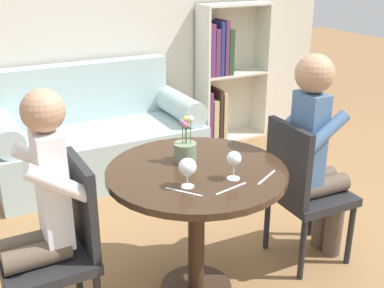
# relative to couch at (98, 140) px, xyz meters

# --- Properties ---
(back_wall) EXTENTS (5.20, 0.05, 2.70)m
(back_wall) POSITION_rel_couch_xyz_m (0.00, 0.43, 1.04)
(back_wall) COLOR beige
(back_wall) RESTS_ON ground_plane
(round_table) EXTENTS (0.93, 0.93, 0.75)m
(round_table) POSITION_rel_couch_xyz_m (0.00, -1.78, 0.29)
(round_table) COLOR #382619
(round_table) RESTS_ON ground_plane
(couch) EXTENTS (1.69, 0.80, 0.92)m
(couch) POSITION_rel_couch_xyz_m (0.00, 0.00, 0.00)
(couch) COLOR #A8C1C1
(couch) RESTS_ON ground_plane
(bookshelf_right) EXTENTS (0.70, 0.28, 1.35)m
(bookshelf_right) POSITION_rel_couch_xyz_m (1.39, 0.27, 0.35)
(bookshelf_right) COLOR silver
(bookshelf_right) RESTS_ON ground_plane
(chair_left) EXTENTS (0.43, 0.43, 0.90)m
(chair_left) POSITION_rel_couch_xyz_m (-0.70, -1.73, 0.18)
(chair_left) COLOR #232326
(chair_left) RESTS_ON ground_plane
(chair_right) EXTENTS (0.43, 0.43, 0.90)m
(chair_right) POSITION_rel_couch_xyz_m (0.70, -1.79, 0.18)
(chair_right) COLOR #232326
(chair_right) RESTS_ON ground_plane
(person_left) EXTENTS (0.42, 0.34, 1.25)m
(person_left) POSITION_rel_couch_xyz_m (-0.79, -1.73, 0.34)
(person_left) COLOR brown
(person_left) RESTS_ON ground_plane
(person_right) EXTENTS (0.42, 0.35, 1.28)m
(person_right) POSITION_rel_couch_xyz_m (0.79, -1.80, 0.39)
(person_right) COLOR brown
(person_right) RESTS_ON ground_plane
(wine_glass_left) EXTENTS (0.09, 0.09, 0.15)m
(wine_glass_left) POSITION_rel_couch_xyz_m (-0.13, -1.94, 0.54)
(wine_glass_left) COLOR white
(wine_glass_left) RESTS_ON round_table
(wine_glass_right) EXTENTS (0.07, 0.07, 0.14)m
(wine_glass_right) POSITION_rel_couch_xyz_m (0.11, -1.96, 0.54)
(wine_glass_right) COLOR white
(wine_glass_right) RESTS_ON round_table
(flower_vase) EXTENTS (0.12, 0.12, 0.26)m
(flower_vase) POSITION_rel_couch_xyz_m (-0.01, -1.67, 0.51)
(flower_vase) COLOR gray
(flower_vase) RESTS_ON round_table
(knife_left_setting) EXTENTS (0.17, 0.10, 0.00)m
(knife_left_setting) POSITION_rel_couch_xyz_m (0.26, -2.03, 0.44)
(knife_left_setting) COLOR silver
(knife_left_setting) RESTS_ON round_table
(fork_left_setting) EXTENTS (0.19, 0.05, 0.00)m
(fork_left_setting) POSITION_rel_couch_xyz_m (0.04, -2.05, 0.44)
(fork_left_setting) COLOR silver
(fork_left_setting) RESTS_ON round_table
(knife_right_setting) EXTENTS (0.12, 0.16, 0.00)m
(knife_right_setting) POSITION_rel_couch_xyz_m (-0.17, -1.98, 0.44)
(knife_right_setting) COLOR silver
(knife_right_setting) RESTS_ON round_table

